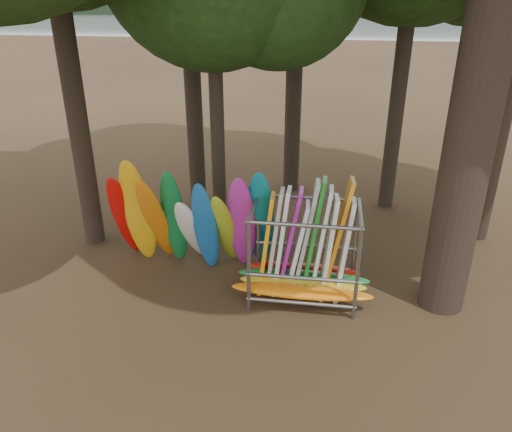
# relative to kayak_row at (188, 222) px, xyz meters

# --- Properties ---
(ground) EXTENTS (120.00, 120.00, 0.00)m
(ground) POSITION_rel_kayak_row_xyz_m (2.11, -0.99, -1.36)
(ground) COLOR #47331E
(ground) RESTS_ON ground
(lake) EXTENTS (160.00, 160.00, 0.00)m
(lake) POSITION_rel_kayak_row_xyz_m (2.11, 59.01, -1.36)
(lake) COLOR gray
(lake) RESTS_ON ground
(far_shore) EXTENTS (160.00, 4.00, 4.00)m
(far_shore) POSITION_rel_kayak_row_xyz_m (2.11, 109.01, 0.64)
(far_shore) COLOR black
(far_shore) RESTS_ON ground
(kayak_row) EXTENTS (4.24, 1.89, 3.26)m
(kayak_row) POSITION_rel_kayak_row_xyz_m (0.00, 0.00, 0.00)
(kayak_row) COLOR red
(kayak_row) RESTS_ON ground
(storage_rack) EXTENTS (3.24, 1.52, 2.90)m
(storage_rack) POSITION_rel_kayak_row_xyz_m (2.95, -0.76, -0.30)
(storage_rack) COLOR slate
(storage_rack) RESTS_ON ground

